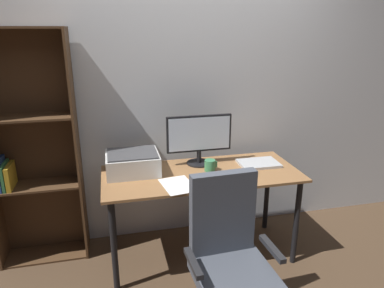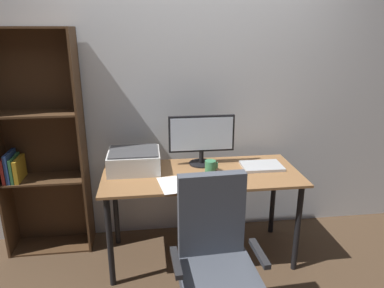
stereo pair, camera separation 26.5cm
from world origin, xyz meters
name	(u,v)px [view 1 (the left image)]	position (x,y,z in m)	size (l,w,h in m)	color
ground_plane	(201,254)	(0.00, 0.00, 0.00)	(12.00, 12.00, 0.00)	#4C3826
back_wall	(187,90)	(0.00, 0.50, 1.30)	(6.40, 0.10, 2.60)	silver
desk	(201,183)	(0.00, 0.00, 0.65)	(1.52, 0.66, 0.74)	olive
monitor	(199,136)	(0.03, 0.19, 0.98)	(0.53, 0.20, 0.41)	black
keyboard	(211,180)	(0.03, -0.17, 0.75)	(0.29, 0.11, 0.02)	silver
mouse	(240,176)	(0.25, -0.17, 0.76)	(0.06, 0.10, 0.03)	black
coffee_mug	(210,165)	(0.07, 0.02, 0.78)	(0.10, 0.09, 0.09)	#387F51
laptop	(259,163)	(0.50, 0.05, 0.75)	(0.32, 0.23, 0.02)	#B7BABC
printer	(133,163)	(-0.52, 0.13, 0.82)	(0.40, 0.34, 0.16)	silver
paper_sheet	(178,185)	(-0.22, -0.18, 0.74)	(0.21, 0.30, 0.00)	white
office_chair	(229,267)	(-0.04, -0.79, 0.46)	(0.54, 0.54, 1.01)	#232326
bookshelf	(31,153)	(-1.27, 0.33, 0.89)	(0.67, 0.28, 1.82)	#4C331E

